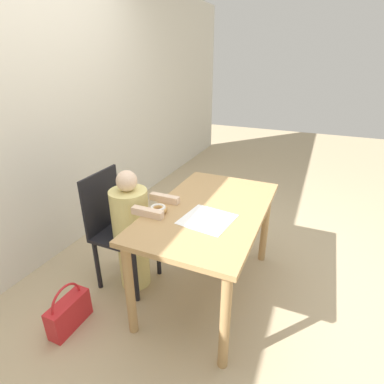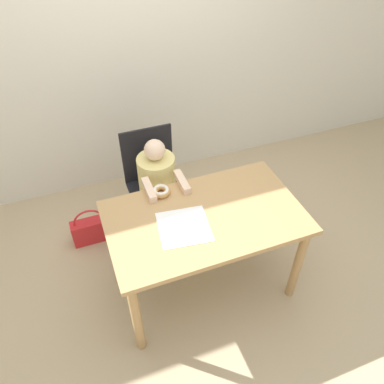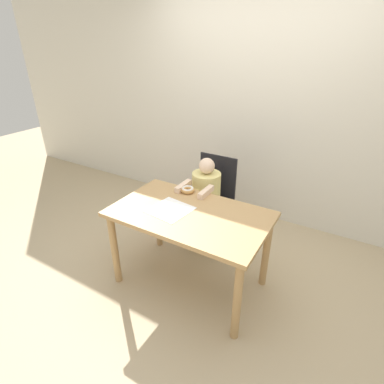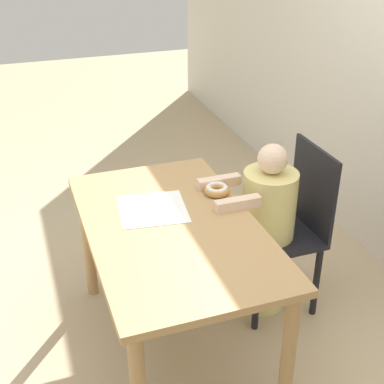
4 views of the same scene
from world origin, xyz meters
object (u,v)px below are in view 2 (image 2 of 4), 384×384
donut (161,191)px  chair (154,185)px  child_figure (158,195)px  handbag (91,229)px

donut → chair: bearing=83.2°
child_figure → handbag: 0.68m
donut → handbag: 0.91m
child_figure → donut: child_figure is taller
child_figure → chair: bearing=90.0°
chair → handbag: bearing=175.5°
chair → handbag: chair is taller
chair → child_figure: size_ratio=0.95×
chair → handbag: size_ratio=2.70×
donut → handbag: size_ratio=0.37×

